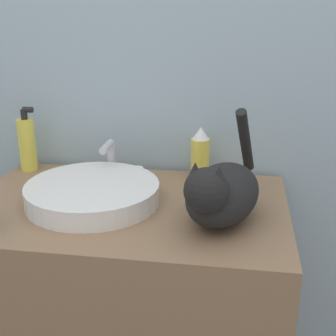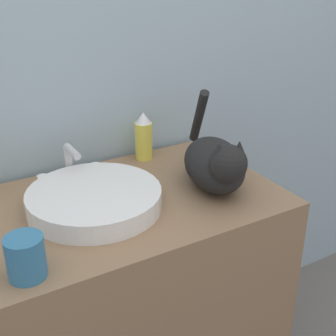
{
  "view_description": "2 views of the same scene",
  "coord_description": "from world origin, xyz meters",
  "views": [
    {
      "loc": [
        0.28,
        -0.83,
        1.35
      ],
      "look_at": [
        0.11,
        0.24,
        0.95
      ],
      "focal_mm": 50.0,
      "sensor_mm": 36.0,
      "label": 1
    },
    {
      "loc": [
        -0.47,
        -0.76,
        1.45
      ],
      "look_at": [
        0.11,
        0.24,
        0.92
      ],
      "focal_mm": 50.0,
      "sensor_mm": 36.0,
      "label": 2
    }
  ],
  "objects": [
    {
      "name": "cat",
      "position": [
        0.25,
        0.2,
        0.91
      ],
      "size": [
        0.23,
        0.39,
        0.26
      ],
      "rotation": [
        0.0,
        0.0,
        -1.87
      ],
      "color": "black",
      "rests_on": "vanity_cabinet"
    },
    {
      "name": "sink_basin",
      "position": [
        -0.09,
        0.27,
        0.86
      ],
      "size": [
        0.35,
        0.35,
        0.05
      ],
      "color": "white",
      "rests_on": "vanity_cabinet"
    },
    {
      "name": "cup",
      "position": [
        -0.32,
        0.07,
        0.88
      ],
      "size": [
        0.08,
        0.08,
        0.09
      ],
      "color": "teal",
      "rests_on": "vanity_cabinet"
    },
    {
      "name": "wall_back",
      "position": [
        0.0,
        0.59,
        1.25
      ],
      "size": [
        6.0,
        0.05,
        2.5
      ],
      "color": "#9EB7C6",
      "rests_on": "ground_plane"
    },
    {
      "name": "spray_bottle",
      "position": [
        0.17,
        0.49,
        0.91
      ],
      "size": [
        0.06,
        0.06,
        0.16
      ],
      "color": "#EADB4C",
      "rests_on": "vanity_cabinet"
    },
    {
      "name": "vanity_cabinet",
      "position": [
        0.0,
        0.27,
        0.42
      ],
      "size": [
        0.84,
        0.56,
        0.83
      ],
      "color": "#8C6B4C",
      "rests_on": "ground_plane"
    },
    {
      "name": "faucet",
      "position": [
        -0.09,
        0.45,
        0.89
      ],
      "size": [
        0.19,
        0.1,
        0.12
      ],
      "color": "silver",
      "rests_on": "vanity_cabinet"
    }
  ]
}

